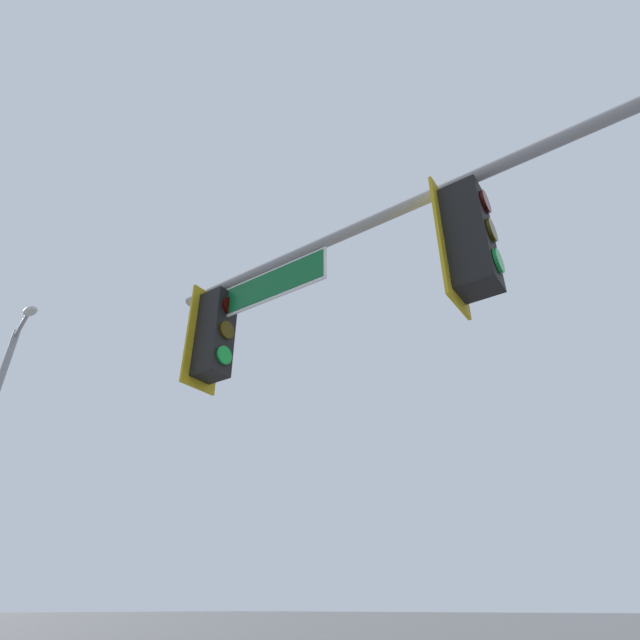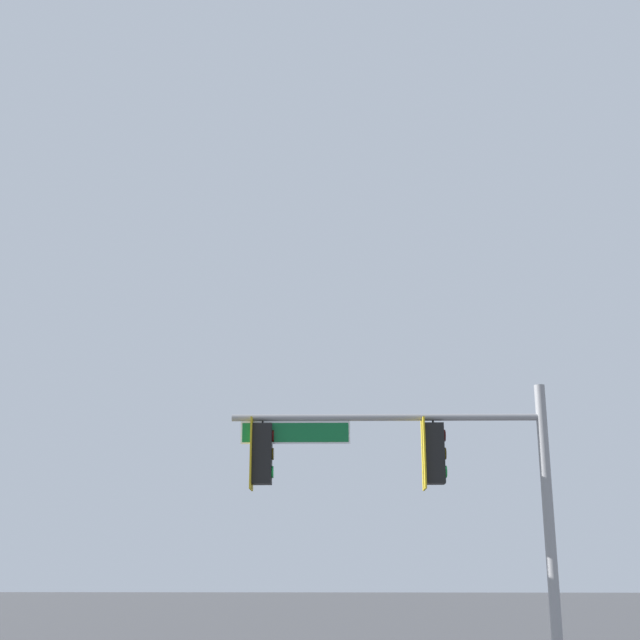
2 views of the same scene
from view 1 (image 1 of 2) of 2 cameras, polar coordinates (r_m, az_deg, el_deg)
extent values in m
cylinder|color=gray|center=(5.32, 6.83, 11.47)|extent=(5.72, 0.51, 0.13)
cube|color=gold|center=(4.71, 14.54, 8.17)|extent=(0.07, 0.52, 1.30)
cube|color=black|center=(4.67, 16.71, 8.92)|extent=(0.38, 0.34, 1.10)
cylinder|color=black|center=(5.06, 15.68, 14.31)|extent=(0.04, 0.04, 0.12)
cylinder|color=#340503|center=(4.84, 18.39, 12.72)|extent=(0.04, 0.22, 0.22)
cylinder|color=#392D05|center=(4.64, 19.04, 9.70)|extent=(0.04, 0.22, 0.22)
cylinder|color=green|center=(4.44, 19.74, 6.40)|extent=(0.04, 0.22, 0.22)
cube|color=gold|center=(6.23, -13.16, -2.11)|extent=(0.07, 0.52, 1.30)
cube|color=black|center=(6.11, -11.93, -1.64)|extent=(0.38, 0.34, 1.10)
cylinder|color=black|center=(6.41, -11.37, 3.16)|extent=(0.04, 0.04, 0.12)
cylinder|color=#340503|center=(6.14, -10.30, 1.56)|extent=(0.04, 0.22, 0.22)
cylinder|color=#392D05|center=(5.98, -10.59, -1.13)|extent=(0.04, 0.22, 0.22)
cylinder|color=green|center=(5.83, -10.89, -3.97)|extent=(0.04, 0.22, 0.22)
cube|color=#0F602D|center=(5.93, -7.40, 3.27)|extent=(1.96, 0.17, 0.36)
cube|color=white|center=(5.93, -7.40, 3.27)|extent=(2.02, 0.16, 0.42)
cylinder|color=gray|center=(15.83, -30.82, -0.26)|extent=(1.94, 0.53, 0.10)
ellipsoid|color=silver|center=(14.90, -30.20, 0.87)|extent=(0.56, 0.28, 0.20)
camera|label=2|loc=(13.02, -128.08, 22.32)|focal=50.00mm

